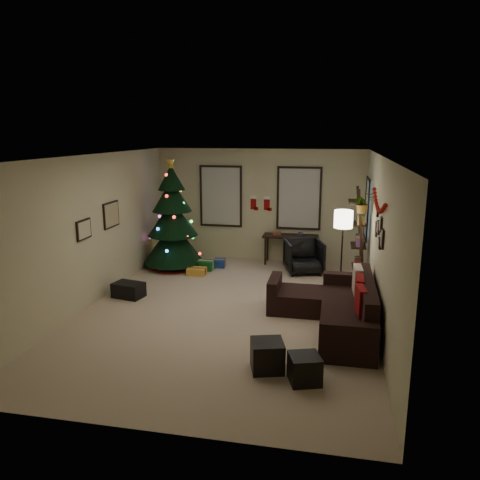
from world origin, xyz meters
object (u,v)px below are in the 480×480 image
at_px(christmas_tree, 173,222).
at_px(sofa, 336,309).
at_px(desk, 290,239).
at_px(desk_chair, 304,256).
at_px(bookshelf, 359,239).

xyz_separation_m(christmas_tree, sofa, (3.70, -2.66, -0.80)).
bearing_deg(sofa, christmas_tree, 144.27).
height_order(desk, desk_chair, desk_chair).
relative_size(desk_chair, bookshelf, 0.37).
xyz_separation_m(desk, bookshelf, (1.51, -1.32, 0.36)).
xyz_separation_m(desk, desk_chair, (0.36, -0.65, -0.24)).
bearing_deg(bookshelf, christmas_tree, 172.97).
relative_size(desk, desk_chair, 1.73).
distance_m(sofa, desk, 3.65).
xyz_separation_m(sofa, desk_chair, (-0.71, 2.82, 0.11)).
relative_size(desk, bookshelf, 0.64).
relative_size(christmas_tree, desk_chair, 3.44).
distance_m(christmas_tree, desk, 2.79).
xyz_separation_m(sofa, desk, (-1.07, 3.47, 0.35)).
bearing_deg(sofa, desk_chair, 104.06).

